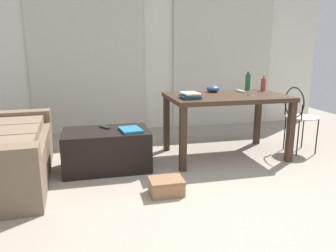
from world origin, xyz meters
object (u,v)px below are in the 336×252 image
(bowl, at_px, (213,89))
(book_stack, at_px, (191,95))
(bottle_near, at_px, (248,82))
(tv_remote_primary, at_px, (105,127))
(craft_table, at_px, (226,103))
(tv_remote_on_table, at_px, (241,91))
(shoebox, at_px, (166,186))
(magazine, at_px, (131,130))
(wire_chair, at_px, (298,112))
(bottle_far, at_px, (263,85))
(scissors, at_px, (250,95))
(coffee_table, at_px, (107,150))

(bowl, bearing_deg, book_stack, -134.24)
(bottle_near, xyz_separation_m, tv_remote_primary, (-1.90, -0.37, -0.42))
(craft_table, distance_m, tv_remote_on_table, 0.35)
(book_stack, xyz_separation_m, shoebox, (-0.45, -0.74, -0.72))
(book_stack, bearing_deg, craft_table, 17.84)
(tv_remote_on_table, distance_m, magazine, 1.54)
(bowl, relative_size, tv_remote_primary, 1.09)
(wire_chair, height_order, shoebox, wire_chair)
(bottle_near, bearing_deg, book_stack, -151.18)
(bottle_far, relative_size, magazine, 0.70)
(craft_table, height_order, scissors, scissors)
(bottle_far, xyz_separation_m, tv_remote_on_table, (-0.34, -0.06, -0.07))
(shoebox, bearing_deg, scissors, 33.05)
(bottle_far, xyz_separation_m, book_stack, (-1.11, -0.40, -0.05))
(bottle_near, height_order, book_stack, bottle_near)
(bottle_far, bearing_deg, tv_remote_on_table, -170.78)
(tv_remote_on_table, relative_size, magazine, 0.65)
(tv_remote_primary, bearing_deg, bowl, -20.40)
(bottle_far, bearing_deg, coffee_table, -170.03)
(tv_remote_on_table, height_order, shoebox, tv_remote_on_table)
(coffee_table, height_order, magazine, magazine)
(bottle_near, distance_m, bottle_far, 0.20)
(craft_table, bearing_deg, bottle_near, 38.63)
(bottle_far, distance_m, scissors, 0.53)
(scissors, relative_size, tv_remote_primary, 0.63)
(craft_table, bearing_deg, scissors, -26.93)
(scissors, xyz_separation_m, magazine, (-1.42, -0.08, -0.31))
(coffee_table, distance_m, bottle_near, 2.06)
(book_stack, xyz_separation_m, magazine, (-0.68, -0.04, -0.34))
(coffee_table, relative_size, craft_table, 0.66)
(wire_chair, height_order, book_stack, wire_chair)
(bowl, xyz_separation_m, tv_remote_on_table, (0.34, -0.10, -0.03))
(tv_remote_on_table, relative_size, scissors, 1.94)
(craft_table, relative_size, wire_chair, 1.66)
(bottle_near, distance_m, shoebox, 2.05)
(tv_remote_primary, bearing_deg, bottle_far, -25.54)
(tv_remote_primary, bearing_deg, coffee_table, -120.10)
(wire_chair, xyz_separation_m, bottle_far, (-0.32, 0.34, 0.31))
(craft_table, relative_size, book_stack, 5.41)
(bottle_near, xyz_separation_m, magazine, (-1.64, -0.57, -0.42))
(bottle_far, height_order, magazine, bottle_far)
(craft_table, xyz_separation_m, scissors, (0.24, -0.12, 0.10))
(scissors, relative_size, magazine, 0.33)
(tv_remote_on_table, bearing_deg, craft_table, -149.34)
(bottle_near, bearing_deg, shoebox, -138.08)
(wire_chair, distance_m, shoebox, 2.10)
(wire_chair, bearing_deg, tv_remote_on_table, 156.75)
(bottle_far, xyz_separation_m, bowl, (-0.68, 0.04, -0.04))
(craft_table, height_order, bowl, bowl)
(coffee_table, height_order, shoebox, coffee_table)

